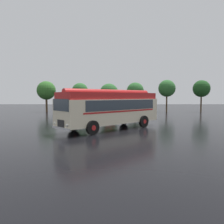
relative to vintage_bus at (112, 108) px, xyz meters
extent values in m
plane|color=black|center=(-0.96, 0.27, -1.89)|extent=(120.00, 120.00, 0.00)
cube|color=beige|center=(0.01, 0.01, -0.29)|extent=(9.05, 8.61, 2.10)
cube|color=red|center=(0.01, 0.01, 1.04)|extent=(8.77, 8.33, 0.56)
cylinder|color=red|center=(0.01, 0.01, 1.30)|extent=(7.40, 6.87, 0.60)
cube|color=#2D3842|center=(1.09, -0.72, 0.28)|extent=(5.91, 5.44, 0.84)
cube|color=#2D3842|center=(-0.63, 1.14, 0.28)|extent=(5.91, 5.44, 0.84)
cube|color=red|center=(1.01, -0.79, -0.26)|extent=(6.06, 5.57, 0.12)
cube|color=red|center=(-0.70, 1.07, -0.26)|extent=(6.06, 5.57, 0.12)
cube|color=#2D3842|center=(-3.68, -3.39, 0.38)|extent=(1.52, 1.64, 0.88)
cube|color=black|center=(-3.69, -3.39, -0.99)|extent=(0.65, 0.70, 0.56)
cube|color=silver|center=(-3.70, -3.40, -1.32)|extent=(1.68, 1.82, 0.16)
sphere|color=white|center=(-3.09, -4.06, -1.02)|extent=(0.22, 0.22, 0.22)
sphere|color=white|center=(-4.30, -2.73, -1.02)|extent=(0.22, 0.22, 0.22)
cylinder|color=black|center=(-1.39, -3.05, -1.34)|extent=(1.00, 0.95, 1.10)
cylinder|color=red|center=(-1.39, -3.05, -1.34)|extent=(0.50, 0.50, 0.39)
cylinder|color=black|center=(-3.15, -1.13, -1.34)|extent=(1.00, 0.95, 1.10)
cylinder|color=red|center=(-3.15, -1.13, -1.34)|extent=(0.50, 0.50, 0.39)
cylinder|color=black|center=(3.02, 1.01, -1.34)|extent=(1.00, 0.95, 1.10)
cylinder|color=red|center=(3.02, 1.01, -1.34)|extent=(0.50, 0.50, 0.39)
cylinder|color=black|center=(1.26, 2.93, -1.34)|extent=(1.00, 0.95, 1.10)
cylinder|color=red|center=(1.26, 2.93, -1.34)|extent=(0.50, 0.50, 0.39)
cube|color=black|center=(-2.97, 13.91, -1.22)|extent=(2.11, 4.35, 0.70)
cube|color=black|center=(-2.95, 14.06, -0.55)|extent=(1.71, 2.32, 0.64)
cube|color=#2D3842|center=(-2.20, 13.98, -0.55)|extent=(0.22, 1.92, 0.50)
cube|color=#2D3842|center=(-3.71, 14.13, -0.55)|extent=(0.22, 1.92, 0.50)
cylinder|color=black|center=(-2.22, 12.52, -1.57)|extent=(0.26, 0.66, 0.64)
cylinder|color=black|center=(-3.97, 12.70, -1.57)|extent=(0.26, 0.66, 0.64)
cylinder|color=black|center=(-1.96, 15.11, -1.57)|extent=(0.26, 0.66, 0.64)
cylinder|color=black|center=(-3.71, 15.29, -1.57)|extent=(0.26, 0.66, 0.64)
cube|color=maroon|center=(-0.40, 14.32, -1.22)|extent=(2.01, 4.32, 0.70)
cube|color=maroon|center=(-0.41, 14.47, -0.55)|extent=(1.66, 2.29, 0.64)
cube|color=#2D3842|center=(0.35, 14.52, -0.55)|extent=(0.17, 1.93, 0.50)
cube|color=#2D3842|center=(-1.17, 14.41, -0.55)|extent=(0.17, 1.93, 0.50)
cylinder|color=black|center=(0.58, 13.09, -1.57)|extent=(0.25, 0.65, 0.64)
cylinder|color=black|center=(-1.18, 12.95, -1.57)|extent=(0.25, 0.65, 0.64)
cylinder|color=black|center=(0.38, 15.68, -1.57)|extent=(0.25, 0.65, 0.64)
cylinder|color=black|center=(-1.37, 15.55, -1.57)|extent=(0.25, 0.65, 0.64)
cylinder|color=#4C3823|center=(-12.13, 21.32, -0.55)|extent=(0.36, 0.36, 2.68)
sphere|color=#336B28|center=(-12.13, 21.32, 2.08)|extent=(3.44, 3.44, 3.44)
sphere|color=#336B28|center=(-11.96, 21.26, 2.43)|extent=(2.36, 2.36, 2.36)
cylinder|color=#4C3823|center=(-5.84, 21.10, -0.54)|extent=(0.25, 0.25, 2.71)
sphere|color=#2D662D|center=(-5.84, 21.10, 1.94)|extent=(3.01, 3.01, 3.01)
sphere|color=#2D662D|center=(-6.22, 21.38, 1.77)|extent=(1.76, 1.76, 1.76)
cylinder|color=#4C3823|center=(-0.51, 21.70, -0.77)|extent=(0.31, 0.31, 2.24)
sphere|color=#2D662D|center=(-0.51, 21.70, 1.64)|extent=(3.46, 3.46, 3.46)
sphere|color=#2D662D|center=(0.09, 22.07, 1.44)|extent=(1.98, 1.98, 1.98)
cylinder|color=#4C3823|center=(4.47, 22.31, -0.57)|extent=(0.27, 0.27, 2.66)
sphere|color=#2D662D|center=(4.47, 22.31, 1.98)|extent=(3.26, 3.26, 3.26)
sphere|color=#2D662D|center=(4.28, 22.25, 1.98)|extent=(1.90, 1.90, 1.90)
cylinder|color=#4C3823|center=(10.21, 21.27, -0.30)|extent=(0.27, 0.27, 3.19)
sphere|color=#2D662D|center=(10.21, 21.27, 2.47)|extent=(3.13, 3.13, 3.13)
sphere|color=#2D662D|center=(10.59, 21.49, 2.43)|extent=(2.11, 2.11, 2.11)
cylinder|color=#4C3823|center=(16.54, 21.08, -0.33)|extent=(0.26, 0.26, 3.13)
sphere|color=#1E4C1E|center=(16.54, 21.08, 2.40)|extent=(3.11, 3.11, 3.11)
sphere|color=#1E4C1E|center=(16.20, 21.30, 2.45)|extent=(2.18, 2.18, 2.18)
camera|label=1|loc=(0.06, -19.23, 1.01)|focal=35.00mm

